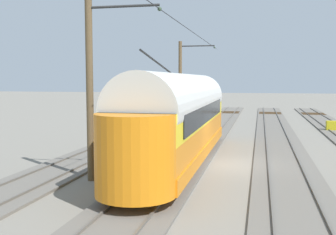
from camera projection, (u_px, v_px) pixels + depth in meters
The scene contains 8 objects.
ground_plane at pixel (231, 165), 19.53m from camera, with size 220.00×220.00×0.00m, color gray.
track_adjacent_siding at pixel (284, 165), 19.30m from camera, with size 2.80×80.00×0.18m.
track_third_siding at pixel (182, 160), 20.36m from camera, with size 2.80×80.00×0.18m.
track_outer_siding at pixel (90, 156), 21.41m from camera, with size 2.80×80.00×0.18m.
vintage_streetcar at pixel (180, 117), 19.74m from camera, with size 2.65×17.04×4.80m.
catenary_pole_foreground at pixel (181, 83), 34.35m from camera, with size 3.05×0.28×7.17m.
catenary_pole_mid_near at pixel (92, 86), 16.19m from camera, with size 3.05×0.28×7.17m.
overhead_wire_run at pixel (197, 36), 25.11m from camera, with size 2.84×22.69×0.18m.
Camera 1 is at (-1.30, 19.44, 4.00)m, focal length 44.30 mm.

